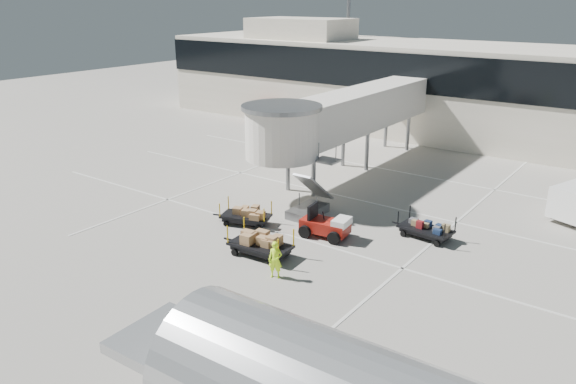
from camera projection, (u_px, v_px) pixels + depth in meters
name	position (u px, v px, depth m)	size (l,w,h in m)	color
ground	(275.00, 251.00, 28.07)	(140.00, 140.00, 0.00)	#A9A497
lane_markings	(356.00, 197.00, 35.56)	(40.00, 30.00, 0.02)	silver
terminal	(476.00, 91.00, 49.75)	(64.00, 12.11, 15.20)	silver
jet_bridge	(337.00, 117.00, 38.22)	(5.70, 20.40, 6.03)	silver
baggage_tug	(326.00, 226.00, 29.57)	(2.70, 1.89, 1.69)	maroon
suitcase_cart	(427.00, 230.00, 29.42)	(3.45, 1.61, 1.33)	black
box_cart_near	(258.00, 244.00, 27.39)	(3.84, 1.77, 1.48)	black
box_cart_far	(246.00, 215.00, 31.22)	(3.39, 2.15, 1.31)	black
ground_worker	(275.00, 260.00, 25.17)	(0.63, 0.41, 1.73)	#BAF419
belt_loader	(276.00, 115.00, 56.23)	(4.81, 2.80, 2.19)	maroon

